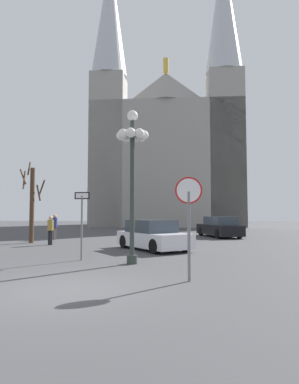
% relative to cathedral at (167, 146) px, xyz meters
% --- Properties ---
extents(ground_plane, '(120.00, 120.00, 0.00)m').
position_rel_cathedral_xyz_m(ground_plane, '(-0.86, -35.99, -10.72)').
color(ground_plane, '#424244').
extents(cathedral, '(19.23, 13.27, 36.27)m').
position_rel_cathedral_xyz_m(cathedral, '(0.00, 0.00, 0.00)').
color(cathedral, gray).
rests_on(cathedral, ground).
extents(stop_sign, '(0.70, 0.08, 2.68)m').
position_rel_cathedral_xyz_m(stop_sign, '(2.11, -34.78, -8.88)').
color(stop_sign, slate).
rests_on(stop_sign, ground).
extents(one_way_arrow_sign, '(0.60, 0.13, 2.51)m').
position_rel_cathedral_xyz_m(one_way_arrow_sign, '(-1.76, -31.46, -9.15)').
color(one_way_arrow_sign, slate).
rests_on(one_way_arrow_sign, ground).
extents(street_lamp, '(1.14, 1.14, 5.34)m').
position_rel_cathedral_xyz_m(street_lamp, '(0.22, -32.09, -6.96)').
color(street_lamp, '#2D3833').
rests_on(street_lamp, ground).
extents(bare_tree, '(1.64, 1.63, 4.74)m').
position_rel_cathedral_xyz_m(bare_tree, '(-6.76, -25.04, -8.33)').
color(bare_tree, '#473323').
rests_on(bare_tree, ground).
extents(parked_car_near_black, '(3.07, 4.87, 1.47)m').
position_rel_cathedral_xyz_m(parked_car_near_black, '(4.64, -19.25, -10.04)').
color(parked_car_near_black, black).
rests_on(parked_car_near_black, ground).
extents(parked_car_far_white, '(3.93, 4.34, 1.40)m').
position_rel_cathedral_xyz_m(parked_car_far_white, '(0.54, -27.72, -10.07)').
color(parked_car_far_white, silver).
rests_on(parked_car_far_white, ground).
extents(pedestrian_walking, '(0.32, 0.32, 1.58)m').
position_rel_cathedral_xyz_m(pedestrian_walking, '(-5.19, -26.05, -9.78)').
color(pedestrian_walking, black).
rests_on(pedestrian_walking, ground).
extents(pedestrian_standing, '(0.32, 0.32, 1.64)m').
position_rel_cathedral_xyz_m(pedestrian_standing, '(-6.28, -22.73, -9.73)').
color(pedestrian_standing, '#594C47').
rests_on(pedestrian_standing, ground).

